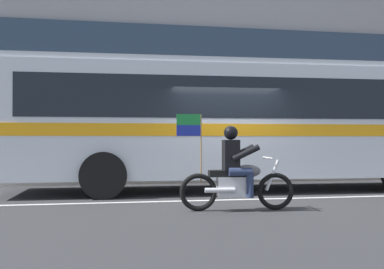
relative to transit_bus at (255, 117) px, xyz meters
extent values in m
plane|color=#2B2B2D|center=(-1.05, -1.19, -1.88)|extent=(60.00, 60.00, 0.00)
cube|color=#B7B2A8|center=(-1.05, 3.91, -1.81)|extent=(28.00, 3.80, 0.15)
cube|color=silver|center=(-1.05, -1.79, -1.88)|extent=(26.60, 0.14, 0.01)
cube|color=#233347|center=(-1.05, 5.77, 3.06)|extent=(25.76, 0.10, 1.40)
cube|color=silver|center=(0.00, 0.01, -0.15)|extent=(12.49, 2.86, 2.70)
cube|color=black|center=(0.00, 0.01, 0.40)|extent=(11.50, 2.88, 0.96)
cube|color=orange|center=(0.00, 0.01, -0.35)|extent=(12.24, 2.88, 0.28)
cube|color=#ADB1BA|center=(0.00, 0.01, 1.26)|extent=(12.24, 2.73, 0.16)
cylinder|color=black|center=(-3.85, -1.17, -1.36)|extent=(1.04, 0.30, 1.04)
torus|color=black|center=(-0.67, -3.29, -1.54)|extent=(0.69, 0.14, 0.69)
torus|color=black|center=(-2.12, -3.18, -1.54)|extent=(0.69, 0.14, 0.69)
cube|color=silver|center=(-1.44, -3.23, -1.44)|extent=(0.66, 0.33, 0.36)
ellipsoid|color=#59565B|center=(-1.19, -3.25, -1.16)|extent=(0.50, 0.32, 0.24)
cube|color=black|center=(-1.64, -3.21, -1.20)|extent=(0.58, 0.30, 0.12)
cylinder|color=silver|center=(-0.73, -3.28, -1.24)|extent=(0.28, 0.08, 0.58)
cylinder|color=silver|center=(-0.81, -3.28, -0.92)|extent=(0.09, 0.64, 0.04)
cylinder|color=silver|center=(-1.76, -3.37, -1.49)|extent=(0.56, 0.13, 0.09)
cube|color=black|center=(-1.51, -3.22, -0.86)|extent=(0.31, 0.38, 0.56)
sphere|color=black|center=(-1.51, -3.22, -0.45)|extent=(0.26, 0.26, 0.26)
cylinder|color=#232D4C|center=(-1.36, -3.05, -1.16)|extent=(0.43, 0.18, 0.15)
cylinder|color=#232D4C|center=(-1.18, -3.07, -1.40)|extent=(0.13, 0.13, 0.46)
cylinder|color=#232D4C|center=(-1.39, -3.41, -1.16)|extent=(0.43, 0.18, 0.15)
cylinder|color=#232D4C|center=(-1.21, -3.43, -1.40)|extent=(0.13, 0.13, 0.46)
cylinder|color=black|center=(-1.26, -3.04, -0.82)|extent=(0.52, 0.15, 0.32)
cylinder|color=black|center=(-1.29, -3.44, -0.82)|extent=(0.52, 0.15, 0.32)
cylinder|color=olive|center=(-2.07, -3.18, -0.73)|extent=(0.02, 0.02, 1.25)
cube|color=#197233|center=(-2.30, -3.16, -0.21)|extent=(0.44, 0.05, 0.20)
cube|color=navy|center=(-2.30, -3.16, -0.41)|extent=(0.44, 0.05, 0.20)
cylinder|color=#4C8C3F|center=(-2.67, 2.48, -1.44)|extent=(0.22, 0.22, 0.58)
sphere|color=#4C8C3F|center=(-2.67, 2.48, -1.08)|extent=(0.20, 0.20, 0.20)
cylinder|color=#4C8C3F|center=(-2.67, 2.34, -1.42)|extent=(0.09, 0.10, 0.09)
camera|label=1|loc=(-3.74, -11.42, -0.56)|focal=42.92mm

